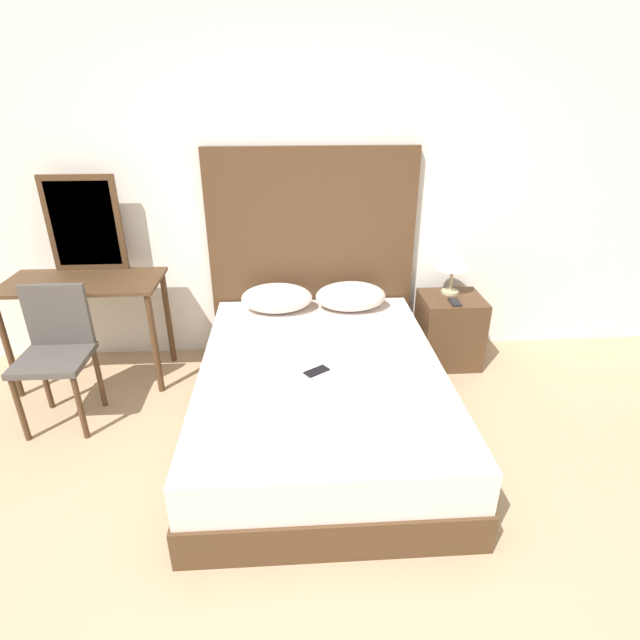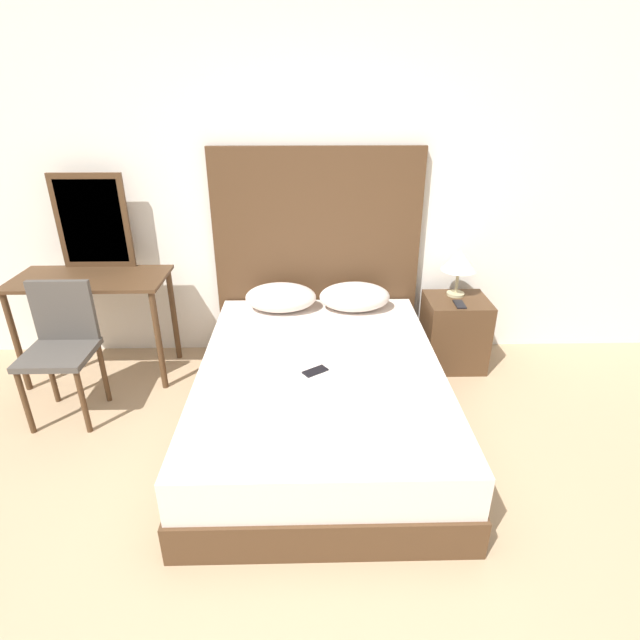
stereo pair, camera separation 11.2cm
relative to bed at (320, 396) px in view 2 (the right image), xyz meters
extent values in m
plane|color=tan|center=(-0.02, -1.30, -0.23)|extent=(16.00, 16.00, 0.00)
cube|color=white|center=(-0.02, 1.14, 1.12)|extent=(10.00, 0.06, 2.70)
cube|color=#4C331E|center=(0.00, 0.00, -0.12)|extent=(1.50, 2.07, 0.22)
cube|color=silver|center=(0.00, 0.00, 0.11)|extent=(1.47, 2.03, 0.25)
cube|color=#4C331E|center=(0.00, 1.06, 0.59)|extent=(1.58, 0.05, 1.64)
ellipsoid|color=silver|center=(-0.28, 0.82, 0.34)|extent=(0.53, 0.34, 0.21)
ellipsoid|color=silver|center=(0.28, 0.82, 0.34)|extent=(0.53, 0.34, 0.21)
cube|color=black|center=(-0.03, -0.09, 0.24)|extent=(0.16, 0.14, 0.01)
cube|color=#4C331E|center=(1.06, 0.79, 0.05)|extent=(0.46, 0.42, 0.56)
cylinder|color=tan|center=(1.06, 0.88, 0.33)|extent=(0.13, 0.13, 0.02)
cylinder|color=tan|center=(1.06, 0.88, 0.44)|extent=(0.02, 0.02, 0.18)
cone|color=silver|center=(1.06, 0.88, 0.61)|extent=(0.27, 0.27, 0.15)
cube|color=black|center=(1.04, 0.69, 0.33)|extent=(0.07, 0.15, 0.01)
cube|color=#4C331E|center=(-1.63, 0.72, 0.54)|extent=(1.08, 0.52, 0.02)
cylinder|color=#4C331E|center=(-2.13, 0.50, 0.15)|extent=(0.04, 0.04, 0.76)
cylinder|color=#4C331E|center=(-1.14, 0.50, 0.15)|extent=(0.04, 0.04, 0.76)
cylinder|color=#4C331E|center=(-2.13, 0.94, 0.15)|extent=(0.04, 0.04, 0.76)
cylinder|color=#4C331E|center=(-1.14, 0.94, 0.15)|extent=(0.04, 0.04, 0.76)
cube|color=#4C331E|center=(-1.63, 0.96, 0.90)|extent=(0.52, 0.03, 0.69)
cube|color=#B2BCC6|center=(-1.63, 0.95, 0.90)|extent=(0.44, 0.01, 0.60)
cube|color=#4C4742|center=(-1.67, 0.16, 0.24)|extent=(0.42, 0.41, 0.04)
cube|color=#4C4742|center=(-1.67, 0.34, 0.46)|extent=(0.40, 0.04, 0.41)
cylinder|color=#4C331E|center=(-1.85, -0.02, -0.01)|extent=(0.04, 0.04, 0.45)
cylinder|color=#4C331E|center=(-1.49, -0.02, -0.01)|extent=(0.04, 0.04, 0.45)
cylinder|color=#4C331E|center=(-1.85, 0.33, -0.01)|extent=(0.04, 0.04, 0.45)
cylinder|color=#4C331E|center=(-1.49, 0.33, -0.01)|extent=(0.04, 0.04, 0.45)
camera|label=1|loc=(-0.18, -2.65, 1.79)|focal=28.00mm
camera|label=2|loc=(-0.07, -2.66, 1.79)|focal=28.00mm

